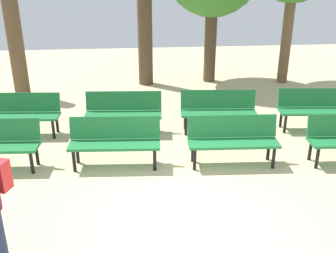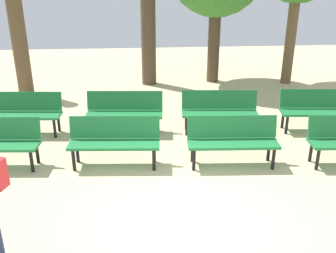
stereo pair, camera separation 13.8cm
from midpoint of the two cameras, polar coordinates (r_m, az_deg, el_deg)
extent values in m
plane|color=#CCB789|center=(5.84, 1.26, -12.78)|extent=(24.00, 24.00, 0.00)
cylinder|color=black|center=(7.20, -19.72, -4.98)|extent=(0.06, 0.06, 0.40)
cylinder|color=black|center=(7.47, -19.01, -3.84)|extent=(0.06, 0.06, 0.40)
cube|color=#1E7238|center=(6.96, -8.32, -2.65)|extent=(1.63, 0.54, 0.05)
cube|color=#1E7238|center=(7.04, -8.27, -0.15)|extent=(1.60, 0.23, 0.40)
cylinder|color=black|center=(7.04, -14.04, -4.90)|extent=(0.06, 0.06, 0.40)
cylinder|color=black|center=(6.87, -2.52, -4.88)|extent=(0.06, 0.06, 0.40)
cylinder|color=black|center=(7.32, -13.56, -3.74)|extent=(0.06, 0.06, 0.40)
cylinder|color=black|center=(7.16, -2.50, -3.69)|extent=(0.06, 0.06, 0.40)
cube|color=#1E7238|center=(7.04, 8.91, -2.40)|extent=(1.62, 0.52, 0.05)
cube|color=#1E7238|center=(7.12, 8.73, 0.07)|extent=(1.60, 0.20, 0.40)
cylinder|color=black|center=(6.89, 3.32, -4.82)|extent=(0.06, 0.06, 0.40)
cylinder|color=black|center=(7.17, 14.56, -4.43)|extent=(0.06, 0.06, 0.40)
cylinder|color=black|center=(7.17, 3.06, -3.64)|extent=(0.06, 0.06, 0.40)
cylinder|color=black|center=(7.44, 13.88, -3.31)|extent=(0.06, 0.06, 0.40)
cylinder|color=black|center=(7.39, 20.37, -4.31)|extent=(0.06, 0.06, 0.40)
cylinder|color=black|center=(7.65, 19.48, -3.23)|extent=(0.06, 0.06, 0.40)
cube|color=#1E7238|center=(8.72, -21.10, 1.37)|extent=(1.63, 0.56, 0.05)
cube|color=#1E7238|center=(8.82, -20.92, 3.33)|extent=(1.60, 0.25, 0.40)
cylinder|color=black|center=(8.45, -16.77, -0.40)|extent=(0.06, 0.06, 0.40)
cylinder|color=black|center=(8.73, -16.25, 0.43)|extent=(0.06, 0.06, 0.40)
cube|color=#1E7238|center=(8.29, -6.97, 1.70)|extent=(1.63, 0.56, 0.05)
cube|color=#1E7238|center=(8.40, -6.92, 3.76)|extent=(1.60, 0.24, 0.40)
cylinder|color=black|center=(8.33, -11.79, -0.21)|extent=(0.06, 0.06, 0.40)
cylinder|color=black|center=(8.19, -2.12, -0.14)|extent=(0.06, 0.06, 0.40)
cylinder|color=black|center=(8.62, -11.43, 0.62)|extent=(0.06, 0.06, 0.40)
cylinder|color=black|center=(8.48, -2.09, 0.71)|extent=(0.06, 0.06, 0.40)
cube|color=#1E7238|center=(8.38, 6.90, 1.94)|extent=(1.63, 0.56, 0.05)
cube|color=#1E7238|center=(8.49, 6.80, 3.97)|extent=(1.60, 0.25, 0.40)
cylinder|color=black|center=(8.25, 2.15, 0.05)|extent=(0.06, 0.06, 0.40)
cylinder|color=black|center=(8.45, 11.68, 0.12)|extent=(0.06, 0.06, 0.40)
cylinder|color=black|center=(8.55, 2.03, 0.88)|extent=(0.06, 0.06, 0.40)
cylinder|color=black|center=(8.73, 11.25, 0.93)|extent=(0.06, 0.06, 0.40)
cube|color=#1E7238|center=(8.99, 20.38, 2.09)|extent=(1.63, 0.57, 0.05)
cube|color=#1E7238|center=(9.09, 20.17, 3.99)|extent=(1.60, 0.25, 0.40)
cylinder|color=black|center=(8.70, 16.22, 0.35)|extent=(0.06, 0.06, 0.40)
cylinder|color=black|center=(8.98, 15.67, 1.13)|extent=(0.06, 0.06, 0.40)
cylinder|color=#4C3A28|center=(11.97, 5.85, 12.30)|extent=(0.35, 0.35, 2.46)
cylinder|color=brown|center=(12.23, 16.56, 12.58)|extent=(0.30, 0.30, 2.82)
cylinder|color=#4C3A28|center=(11.57, -3.72, 13.68)|extent=(0.42, 0.42, 3.12)
cylinder|color=brown|center=(11.31, -21.63, 11.35)|extent=(0.41, 0.41, 2.89)
camera|label=1|loc=(0.07, -90.54, -0.23)|focal=41.95mm
camera|label=2|loc=(0.07, 89.46, 0.23)|focal=41.95mm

